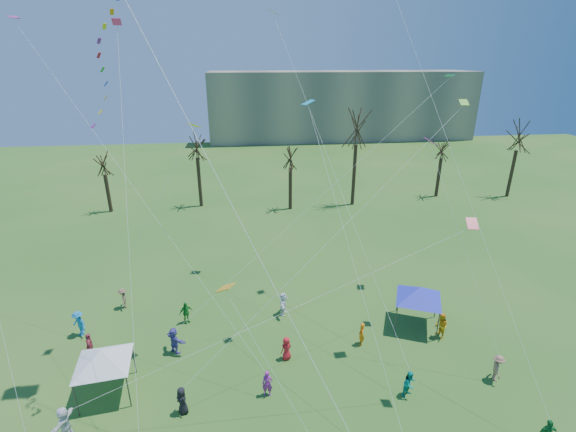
{
  "coord_description": "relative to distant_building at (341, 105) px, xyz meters",
  "views": [
    {
      "loc": [
        -1.72,
        -11.86,
        17.7
      ],
      "look_at": [
        0.33,
        5.0,
        11.0
      ],
      "focal_mm": 25.0,
      "sensor_mm": 36.0,
      "label": 1
    }
  ],
  "objects": [
    {
      "name": "distant_building",
      "position": [
        0.0,
        0.0,
        0.0
      ],
      "size": [
        60.0,
        14.0,
        15.0
      ],
      "primitive_type": "cube",
      "color": "gray",
      "rests_on": "ground"
    },
    {
      "name": "bare_tree_row",
      "position": [
        -16.77,
        -45.84,
        -0.28
      ],
      "size": [
        71.44,
        8.72,
        12.2
      ],
      "color": "black",
      "rests_on": "ground"
    },
    {
      "name": "big_box_kite",
      "position": [
        -28.99,
        -74.53,
        10.43
      ],
      "size": [
        6.01,
        6.18,
        24.44
      ],
      "color": "red",
      "rests_on": "ground"
    },
    {
      "name": "canopy_tent_white",
      "position": [
        -31.67,
        -75.28,
        -4.95
      ],
      "size": [
        3.98,
        3.98,
        3.01
      ],
      "color": "#3F3F44",
      "rests_on": "ground"
    },
    {
      "name": "canopy_tent_blue",
      "position": [
        -11.86,
        -71.39,
        -4.87
      ],
      "size": [
        3.79,
        3.79,
        3.1
      ],
      "color": "#3F3F44",
      "rests_on": "ground"
    },
    {
      "name": "festival_crowd",
      "position": [
        -23.98,
        -74.71,
        -6.63
      ],
      "size": [
        26.94,
        16.13,
        1.86
      ],
      "color": "#E91D4E",
      "rests_on": "ground"
    },
    {
      "name": "small_kites_aloft",
      "position": [
        -21.08,
        -70.7,
        6.67
      ],
      "size": [
        30.02,
        20.16,
        32.28
      ],
      "color": "#D99B0B",
      "rests_on": "ground"
    }
  ]
}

